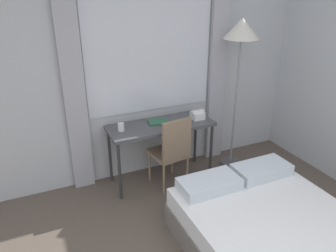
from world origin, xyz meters
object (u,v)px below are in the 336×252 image
(bed, at_px, (283,245))
(telephone, at_px, (198,115))
(desk_chair, at_px, (172,149))
(book, at_px, (158,122))
(desk, at_px, (161,129))
(mug, at_px, (121,127))
(standing_lamp, at_px, (241,37))

(bed, height_order, telephone, telephone)
(desk_chair, distance_m, book, 0.38)
(desk, height_order, mug, mug)
(desk_chair, distance_m, standing_lamp, 1.57)
(mug, bearing_deg, telephone, -2.49)
(desk_chair, height_order, bed, desk_chair)
(book, bearing_deg, desk, -77.94)
(standing_lamp, xyz_separation_m, book, (-1.04, 0.10, -0.95))
(telephone, distance_m, mug, 0.98)
(standing_lamp, bearing_deg, desk, 177.40)
(desk, distance_m, standing_lamp, 1.46)
(desk, bearing_deg, bed, -76.96)
(bed, distance_m, telephone, 1.81)
(bed, distance_m, standing_lamp, 2.35)
(desk, relative_size, telephone, 7.52)
(telephone, bearing_deg, desk_chair, -158.88)
(bed, bearing_deg, book, 103.01)
(standing_lamp, distance_m, telephone, 1.07)
(telephone, relative_size, book, 0.64)
(standing_lamp, bearing_deg, telephone, 178.87)
(book, bearing_deg, desk_chair, -76.92)
(book, bearing_deg, bed, -76.99)
(standing_lamp, relative_size, mug, 20.83)
(bed, xyz_separation_m, telephone, (0.08, 1.71, 0.58))
(standing_lamp, relative_size, telephone, 11.48)
(desk_chair, height_order, standing_lamp, standing_lamp)
(telephone, bearing_deg, book, 169.56)
(desk_chair, distance_m, bed, 1.61)
(desk_chair, height_order, mug, desk_chair)
(mug, bearing_deg, book, 5.80)
(desk, xyz_separation_m, standing_lamp, (1.03, -0.05, 1.03))
(desk, bearing_deg, desk_chair, -76.65)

